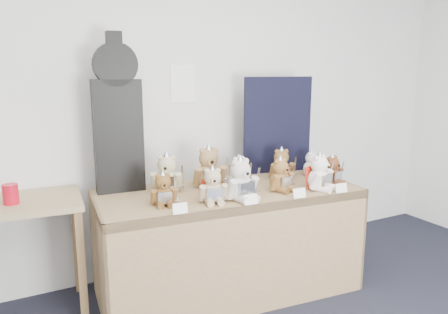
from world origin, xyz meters
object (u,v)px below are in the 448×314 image
teddy_front_end (332,171)px  teddy_back_right (281,166)px  red_cup (11,194)px  side_table (2,222)px  teddy_front_far_right (320,174)px  teddy_back_end (312,165)px  teddy_back_centre_right (239,171)px  teddy_front_centre (241,181)px  teddy_back_left (167,175)px  guitar_case (118,116)px  teddy_front_far_left (163,191)px  display_table (233,215)px  teddy_back_centre_left (209,169)px  teddy_front_right (281,176)px  teddy_front_left (213,187)px

teddy_front_end → teddy_back_right: teddy_back_right is taller
red_cup → side_table: bearing=139.6°
teddy_front_far_right → side_table: bearing=142.7°
red_cup → teddy_back_end: bearing=-5.2°
teddy_back_centre_right → teddy_back_right: teddy_back_right is taller
teddy_front_centre → teddy_front_end: 0.82m
teddy_front_far_right → teddy_back_left: 1.11m
guitar_case → teddy_back_right: bearing=-7.9°
teddy_front_far_left → teddy_back_centre_right: 0.77m
display_table → teddy_front_far_left: (-0.54, -0.04, 0.27)m
teddy_front_far_left → teddy_back_centre_left: 0.52m
guitar_case → teddy_back_end: guitar_case is taller
teddy_front_centre → teddy_back_right: 0.66m
teddy_back_end → teddy_back_left: bearing=153.0°
guitar_case → teddy_front_right: 1.24m
side_table → display_table: bearing=-10.0°
display_table → teddy_front_far_left: 0.60m
teddy_front_end → teddy_back_centre_right: (-0.60, 0.38, -0.01)m
display_table → guitar_case: (-0.70, 0.42, 0.72)m
teddy_front_right → teddy_front_end: size_ratio=1.08×
teddy_back_centre_left → teddy_back_centre_right: teddy_back_centre_left is taller
side_table → teddy_front_right: teddy_front_right is taller
guitar_case → teddy_back_centre_left: size_ratio=3.25×
teddy_front_left → teddy_front_end: bearing=13.0°
teddy_front_far_left → teddy_front_centre: bearing=-4.7°
teddy_back_centre_right → teddy_back_end: (0.65, -0.08, -0.00)m
red_cup → teddy_front_end: teddy_front_end is taller
red_cup → teddy_front_far_right: teddy_front_far_right is taller
display_table → teddy_front_right: size_ratio=7.17×
teddy_front_far_left → teddy_front_right: bearing=4.9°
teddy_front_left → teddy_back_left: bearing=129.0°
teddy_back_centre_left → teddy_back_right: bearing=3.3°
teddy_front_left → teddy_back_left: size_ratio=0.85×
teddy_front_left → teddy_front_end: (1.01, -0.01, -0.00)m
side_table → teddy_front_far_left: (0.94, -0.45, 0.20)m
teddy_front_end → teddy_back_left: bearing=146.7°
teddy_front_far_left → teddy_front_centre: 0.52m
teddy_front_far_left → teddy_back_left: bearing=75.3°
side_table → teddy_back_centre_right: size_ratio=4.39×
teddy_front_far_right → teddy_back_centre_left: bearing=126.8°
side_table → teddy_front_end: teddy_front_end is taller
teddy_front_far_right → teddy_back_end: (0.23, 0.38, -0.03)m
teddy_back_centre_right → teddy_back_end: 0.65m
side_table → teddy_back_right: (2.01, -0.25, 0.21)m
teddy_front_left → teddy_front_centre: (0.20, -0.03, 0.02)m
teddy_front_left → teddy_back_centre_right: bearing=55.7°
teddy_front_right → guitar_case: bearing=139.4°
display_table → teddy_back_right: teddy_back_right is taller
teddy_back_left → display_table: bearing=-2.0°
side_table → teddy_back_left: (1.07, -0.17, 0.23)m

